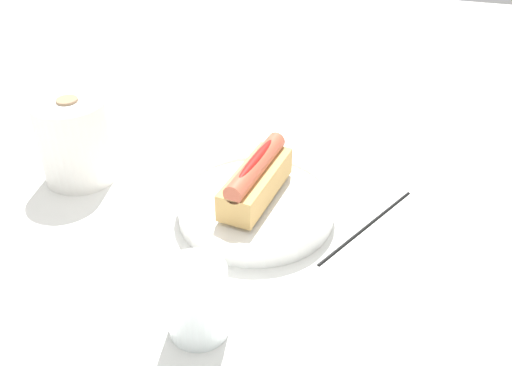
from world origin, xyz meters
TOP-DOWN VIEW (x-y plane):
  - ground_plane at (0.00, 0.00)m, footprint 2.40×2.40m
  - serving_bowl at (0.02, 0.01)m, footprint 0.23×0.23m
  - hotdog_front at (0.02, 0.01)m, footprint 0.16×0.07m
  - water_glass at (-0.20, 0.01)m, footprint 0.07×0.07m
  - paper_towel_roll at (0.04, 0.30)m, footprint 0.11×0.11m
  - chopstick_near at (0.04, -0.15)m, footprint 0.20×0.11m

SIDE VIEW (x-z plane):
  - ground_plane at x=0.00m, z-range 0.00..0.00m
  - chopstick_near at x=0.04m, z-range 0.00..0.01m
  - serving_bowl at x=0.02m, z-range 0.00..0.04m
  - water_glass at x=-0.20m, z-range -0.01..0.08m
  - hotdog_front at x=0.02m, z-range 0.03..0.10m
  - paper_towel_roll at x=0.04m, z-range 0.00..0.13m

